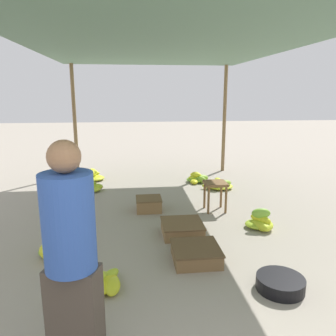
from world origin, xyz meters
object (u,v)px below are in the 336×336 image
object	(u,v)px
banana_pile_left_2	(89,187)
banana_pile_right_2	(197,178)
vendor_foreground	(71,256)
basin_black	(280,283)
banana_pile_left_3	(91,176)
banana_pile_right_1	(261,223)
crate_far	(196,254)
banana_pile_right_0	(218,185)
banana_pile_left_1	(57,248)
crate_mid	(149,204)
stool	(215,188)
banana_pile_left_0	(95,282)
crate_near	(182,228)

from	to	relation	value
banana_pile_left_2	banana_pile_right_2	bearing A→B (deg)	10.68
vendor_foreground	basin_black	xyz separation A→B (m)	(1.75, 0.66, -0.74)
vendor_foreground	banana_pile_right_2	distance (m)	4.90
vendor_foreground	banana_pile_left_3	size ratio (longest dim) A/B	2.68
banana_pile_right_1	crate_far	bearing A→B (deg)	-144.19
basin_black	banana_pile_right_0	bearing A→B (deg)	84.96
vendor_foreground	banana_pile_right_2	size ratio (longest dim) A/B	3.29
banana_pile_left_1	basin_black	bearing A→B (deg)	-23.07
banana_pile_left_1	crate_mid	world-z (taller)	banana_pile_left_1
crate_mid	banana_pile_right_1	bearing A→B (deg)	-31.72
banana_pile_right_2	basin_black	bearing A→B (deg)	-89.92
stool	crate_far	xyz separation A→B (m)	(-0.61, -1.54, -0.28)
banana_pile_left_1	banana_pile_right_1	world-z (taller)	banana_pile_right_1
banana_pile_left_2	banana_pile_right_0	xyz separation A→B (m)	(2.46, -0.09, -0.00)
banana_pile_left_2	banana_pile_right_2	world-z (taller)	banana_pile_right_2
vendor_foreground	crate_mid	bearing A→B (deg)	77.55
stool	banana_pile_right_0	distance (m)	1.29
banana_pile_right_2	vendor_foreground	bearing A→B (deg)	-111.14
banana_pile_left_1	banana_pile_right_0	distance (m)	3.49
banana_pile_left_2	banana_pile_right_2	xyz separation A→B (m)	(2.16, 0.41, 0.00)
vendor_foreground	crate_far	world-z (taller)	vendor_foreground
banana_pile_left_2	crate_mid	world-z (taller)	crate_mid
vendor_foreground	banana_pile_left_0	world-z (taller)	vendor_foreground
stool	basin_black	xyz separation A→B (m)	(0.07, -2.16, -0.30)
banana_pile_left_1	banana_pile_right_2	bearing A→B (deg)	52.69
crate_near	basin_black	bearing A→B (deg)	-61.57
vendor_foreground	banana_pile_left_0	xyz separation A→B (m)	(0.03, 0.88, -0.74)
vendor_foreground	banana_pile_right_0	distance (m)	4.57
banana_pile_left_0	vendor_foreground	bearing A→B (deg)	-91.76
banana_pile_left_1	crate_mid	distance (m)	1.75
stool	basin_black	bearing A→B (deg)	-88.12
banana_pile_left_3	banana_pile_right_2	xyz separation A→B (m)	(2.22, -0.40, -0.02)
banana_pile_left_0	crate_far	distance (m)	1.12
vendor_foreground	crate_mid	xyz separation A→B (m)	(0.65, 2.94, -0.70)
basin_black	banana_pile_left_3	distance (m)	4.81
banana_pile_left_3	crate_mid	world-z (taller)	banana_pile_left_3
vendor_foreground	crate_far	size ratio (longest dim) A/B	2.98
stool	banana_pile_left_2	xyz separation A→B (m)	(-2.09, 1.29, -0.29)
banana_pile_left_2	banana_pile_left_3	bearing A→B (deg)	94.34
banana_pile_right_0	banana_pile_left_0	bearing A→B (deg)	-122.84
basin_black	banana_pile_right_1	distance (m)	1.43
banana_pile_left_2	crate_far	xyz separation A→B (m)	(1.48, -2.83, 0.01)
vendor_foreground	banana_pile_left_1	xyz separation A→B (m)	(-0.47, 1.61, -0.72)
banana_pile_right_0	crate_mid	bearing A→B (deg)	-142.49
banana_pile_left_3	crate_mid	size ratio (longest dim) A/B	1.44
banana_pile_left_3	banana_pile_right_1	world-z (taller)	banana_pile_right_1
banana_pile_left_3	crate_mid	bearing A→B (deg)	-60.45
banana_pile_right_0	vendor_foreground	bearing A→B (deg)	-117.03
crate_far	banana_pile_right_1	bearing A→B (deg)	35.81
banana_pile_left_0	banana_pile_left_1	distance (m)	0.88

